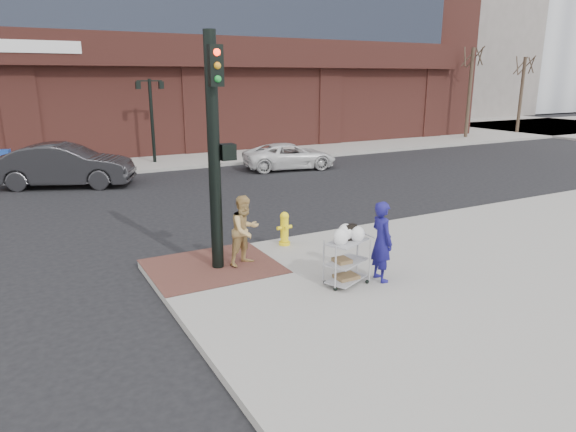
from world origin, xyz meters
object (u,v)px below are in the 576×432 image
sedan_dark (65,165)px  utility_cart (347,258)px  pedestrian_tan (245,230)px  fire_hydrant (284,228)px  traffic_signal_pole (215,147)px  woman_blue (382,241)px  minivan_white (290,156)px  lamp_post (151,111)px

sedan_dark → utility_cart: 14.39m
pedestrian_tan → fire_hydrant: 1.66m
pedestrian_tan → traffic_signal_pole: bearing=152.3°
traffic_signal_pole → sedan_dark: traffic_signal_pole is taller
woman_blue → fire_hydrant: woman_blue is taller
sedan_dark → woman_blue: bearing=-138.9°
traffic_signal_pole → minivan_white: size_ratio=1.14×
fire_hydrant → traffic_signal_pole: bearing=-160.6°
traffic_signal_pole → utility_cart: (1.93, -2.13, -2.12)m
woman_blue → utility_cart: 0.81m
lamp_post → woman_blue: (0.20, -17.50, -1.63)m
lamp_post → pedestrian_tan: (-1.88, -15.31, -1.68)m
traffic_signal_pole → sedan_dark: 12.05m
minivan_white → woman_blue: bearing=168.8°
sedan_dark → utility_cart: (3.88, -13.85, -0.14)m
sedan_dark → utility_cart: bearing=-141.6°
woman_blue → fire_hydrant: (-0.66, 2.99, -0.40)m
lamp_post → minivan_white: size_ratio=0.91×
traffic_signal_pole → pedestrian_tan: 1.98m
woman_blue → minivan_white: 14.30m
traffic_signal_pole → minivan_white: traffic_signal_pole is taller
woman_blue → fire_hydrant: size_ratio=1.97×
traffic_signal_pole → woman_blue: (2.68, -2.28, -1.84)m
minivan_white → pedestrian_tan: bearing=157.0°
fire_hydrant → lamp_post: bearing=88.2°
pedestrian_tan → fire_hydrant: bearing=9.6°
minivan_white → utility_cart: bearing=165.9°
traffic_signal_pole → minivan_white: (7.83, 11.05, -2.22)m
pedestrian_tan → minivan_white: bearing=37.3°
woman_blue → pedestrian_tan: 3.02m
lamp_post → utility_cart: size_ratio=3.21×
traffic_signal_pole → pedestrian_tan: traffic_signal_pole is taller
sedan_dark → minivan_white: (9.78, -0.67, -0.25)m
traffic_signal_pole → fire_hydrant: 3.10m
lamp_post → traffic_signal_pole: (-2.48, -15.23, 0.21)m
minivan_white → sedan_dark: bearing=96.1°
fire_hydrant → woman_blue: bearing=-77.5°
sedan_dark → utility_cart: sedan_dark is taller
minivan_white → utility_cart: size_ratio=3.52×
traffic_signal_pole → woman_blue: bearing=-40.4°
utility_cart → pedestrian_tan: bearing=123.1°
traffic_signal_pole → fire_hydrant: bearing=19.4°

